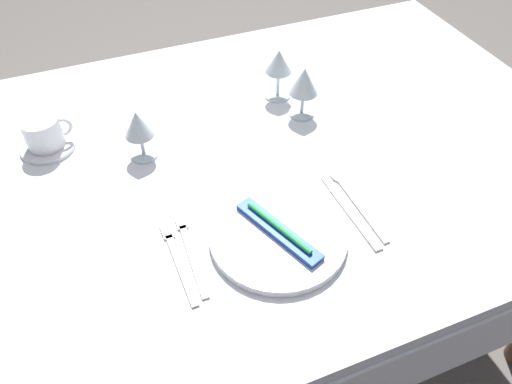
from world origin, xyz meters
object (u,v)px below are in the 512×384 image
Objects in this scene: toothbrush_package at (279,230)px; wine_glass_right at (138,126)px; dinner_plate at (278,236)px; fork_inner at (177,259)px; fork_outer at (190,250)px; wine_glass_left at (279,65)px; spoon_soup at (352,196)px; dinner_knife at (351,213)px; wine_glass_centre at (304,83)px; coffee_cup_left at (44,132)px.

toothbrush_package is 0.40m from wine_glass_right.
dinner_plate is 1.32× the size of fork_inner.
fork_outer is 0.56m from wine_glass_left.
toothbrush_package reaches higher than spoon_soup.
dinner_knife is 1.68× the size of wine_glass_centre.
wine_glass_right is at bearing 118.92° from dinner_plate.
dinner_plate reaches higher than fork_outer.
wine_glass_centre is (0.39, 0.32, 0.09)m from fork_outer.
fork_inner is at bearing -65.66° from coffee_cup_left.
fork_outer is 0.32m from wine_glass_right.
wine_glass_right is (-0.41, -0.01, -0.01)m from wine_glass_centre.
dinner_plate is 0.18m from fork_outer.
fork_outer is 0.51m from wine_glass_centre.
dinner_knife is (0.34, -0.03, 0.00)m from fork_outer.
wine_glass_left is (0.20, 0.45, 0.07)m from toothbrush_package.
dinner_knife is at bearing -2.97° from fork_inner.
wine_glass_centre is (0.05, 0.35, 0.09)m from dinner_knife.
fork_outer is at bearing -131.35° from wine_glass_left.
fork_inner is (-0.20, 0.02, -0.01)m from dinner_plate.
wine_glass_centre is 0.10m from wine_glass_left.
fork_outer is (-0.17, 0.04, -0.01)m from dinner_plate.
toothbrush_package reaches higher than dinner_plate.
dinner_plate is 2.04× the size of wine_glass_centre.
toothbrush_package is at bearing -113.31° from wine_glass_left.
wine_glass_centre reaches higher than coffee_cup_left.
dinner_plate reaches higher than dinner_knife.
dinner_plate is 2.46× the size of coffee_cup_left.
spoon_soup is at bearing 13.94° from dinner_plate.
spoon_soup is 0.50m from wine_glass_right.
toothbrush_package is 0.20m from spoon_soup.
wine_glass_right is at bearing 88.53° from fork_inner.
wine_glass_left is at bearing 66.69° from dinner_plate.
wine_glass_centre is at bearing 85.15° from spoon_soup.
dinner_plate is at bearing -178.10° from dinner_knife.
wine_glass_right is at bearing 142.18° from spoon_soup.
wine_glass_right is at bearing 118.92° from toothbrush_package.
wine_glass_left is at bearing 89.83° from spoon_soup.
coffee_cup_left reaches higher than dinner_knife.
toothbrush_package is at bearing -121.76° from wine_glass_centre.
coffee_cup_left is (-0.40, 0.46, 0.02)m from toothbrush_package.
wine_glass_left is (0.03, 0.45, 0.09)m from dinner_knife.
toothbrush_package is 0.18m from fork_outer.
toothbrush_package is 1.86× the size of coffee_cup_left.
fork_inner and dinner_knife have the same top height.
fork_inner is at bearing -158.34° from fork_outer.
dinner_plate is at bearing -7.03° from fork_inner.
wine_glass_left reaches higher than wine_glass_right.
toothbrush_package reaches higher than fork_inner.
dinner_plate is 0.61m from coffee_cup_left.
dinner_plate reaches higher than fork_inner.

